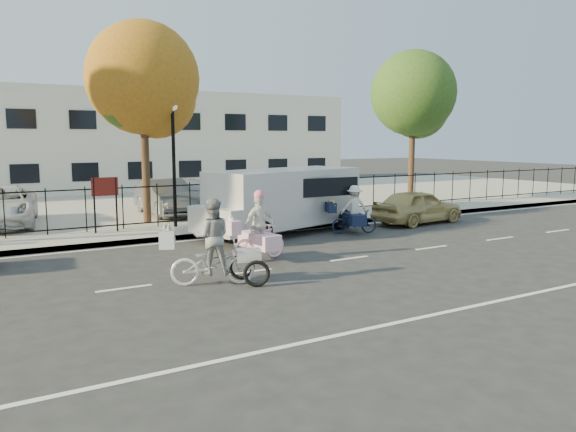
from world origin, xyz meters
TOP-DOWN VIEW (x-y plane):
  - ground at (0.00, 0.00)m, footprint 120.00×120.00m
  - road_markings at (0.00, 0.00)m, footprint 60.00×9.52m
  - curb at (0.00, 5.05)m, footprint 60.00×0.10m
  - sidewalk at (0.00, 6.10)m, footprint 60.00×2.20m
  - parking_lot at (0.00, 15.00)m, footprint 60.00×15.60m
  - iron_fence at (0.00, 7.20)m, footprint 58.00×0.06m
  - building at (0.00, 25.00)m, footprint 34.00×10.00m
  - lamppost at (0.50, 6.80)m, footprint 0.36×0.36m
  - street_sign at (-1.85, 6.80)m, footprint 0.85×0.06m
  - zebra_trike at (-1.22, -0.66)m, footprint 2.21×1.49m
  - unicorn_bike at (0.78, 1.04)m, footprint 1.89×1.33m
  - bull_bike at (5.52, 3.21)m, footprint 1.81×1.28m
  - white_van at (3.47, 4.50)m, footprint 6.53×3.50m
  - gold_sedan at (8.99, 3.80)m, footprint 3.96×1.93m
  - lot_car_c at (1.20, 9.95)m, footprint 1.59×4.37m
  - lot_car_d at (2.76, 11.33)m, footprint 1.68×4.06m
  - tree_mid at (0.06, 8.26)m, footprint 3.99×3.99m
  - tree_east at (12.80, 8.26)m, footprint 3.97×3.97m

SIDE VIEW (x-z plane):
  - ground at x=0.00m, z-range 0.00..0.00m
  - road_markings at x=0.00m, z-range 0.00..0.01m
  - curb at x=0.00m, z-range 0.00..0.15m
  - sidewalk at x=0.00m, z-range 0.00..0.15m
  - parking_lot at x=0.00m, z-range 0.00..0.15m
  - gold_sedan at x=8.99m, z-range 0.00..1.30m
  - bull_bike at x=5.52m, z-range -0.16..1.47m
  - unicorn_bike at x=0.78m, z-range -0.24..1.63m
  - zebra_trike at x=-1.22m, z-range -0.22..1.69m
  - lot_car_d at x=2.76m, z-range 0.15..1.53m
  - lot_car_c at x=1.20m, z-range 0.15..1.58m
  - iron_fence at x=0.00m, z-range 0.15..1.65m
  - white_van at x=3.47m, z-range 0.11..2.28m
  - street_sign at x=-1.85m, z-range 0.52..2.32m
  - building at x=0.00m, z-range 0.00..6.00m
  - lamppost at x=0.50m, z-range 0.95..5.28m
  - tree_east at x=12.80m, z-range 1.46..8.74m
  - tree_mid at x=0.06m, z-range 1.46..8.78m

